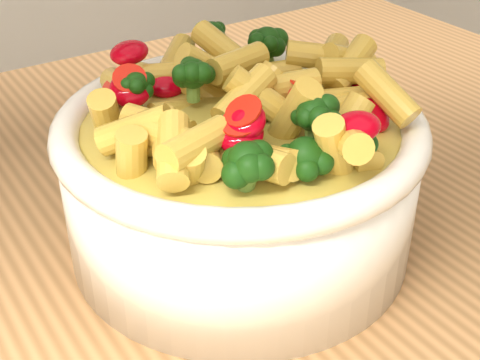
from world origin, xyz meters
TOP-DOWN VIEW (x-y plane):
  - table at (0.00, 0.00)m, footprint 1.20×0.80m
  - serving_bowl at (0.07, -0.04)m, footprint 0.26×0.26m
  - pasta_salad at (0.07, -0.04)m, footprint 0.21×0.21m

SIDE VIEW (x-z plane):
  - table at x=0.00m, z-range 0.35..1.25m
  - serving_bowl at x=0.07m, z-range 0.90..1.01m
  - pasta_salad at x=0.07m, z-range 1.00..1.05m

